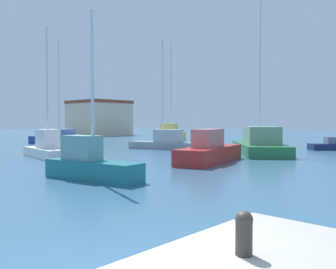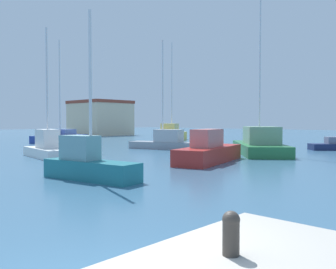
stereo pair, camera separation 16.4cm
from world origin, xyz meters
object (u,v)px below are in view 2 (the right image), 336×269
at_px(mooring_bollard, 231,231).
at_px(sailboat_green_outer_mooring, 260,144).
at_px(motorboat_red_distant_north, 209,151).
at_px(sailboat_grey_center_channel, 165,141).
at_px(sailboat_white_inner_mooring, 48,148).
at_px(sailboat_yellow_far_left, 171,134).
at_px(sailboat_blue_behind_lamppost, 61,137).
at_px(sailboat_teal_distant_east, 88,163).

height_order(mooring_bollard, sailboat_green_outer_mooring, sailboat_green_outer_mooring).
relative_size(sailboat_green_outer_mooring, motorboat_red_distant_north, 1.86).
relative_size(mooring_bollard, sailboat_grey_center_channel, 0.05).
bearing_deg(sailboat_green_outer_mooring, mooring_bollard, -151.58).
xyz_separation_m(sailboat_white_inner_mooring, sailboat_yellow_far_left, (20.05, 7.82, 0.13)).
relative_size(sailboat_white_inner_mooring, motorboat_red_distant_north, 1.28).
bearing_deg(mooring_bollard, sailboat_grey_center_channel, 45.52).
distance_m(sailboat_green_outer_mooring, sailboat_blue_behind_lamppost, 23.34).
height_order(sailboat_white_inner_mooring, sailboat_blue_behind_lamppost, sailboat_blue_behind_lamppost).
relative_size(mooring_bollard, sailboat_green_outer_mooring, 0.04).
xyz_separation_m(mooring_bollard, sailboat_yellow_far_left, (28.24, 27.13, -0.37)).
xyz_separation_m(sailboat_green_outer_mooring, motorboat_red_distant_north, (-6.67, -0.54, -0.08)).
xyz_separation_m(mooring_bollard, motorboat_red_distant_north, (13.09, 10.15, -0.49)).
relative_size(sailboat_teal_distant_east, motorboat_red_distant_north, 1.03).
xyz_separation_m(sailboat_green_outer_mooring, sailboat_teal_distant_east, (-14.82, -0.71, -0.06)).
distance_m(mooring_bollard, sailboat_white_inner_mooring, 20.98).
xyz_separation_m(sailboat_teal_distant_east, sailboat_blue_behind_lamppost, (12.68, 23.96, -0.11)).
bearing_deg(sailboat_white_inner_mooring, motorboat_red_distant_north, -61.88).
distance_m(sailboat_grey_center_channel, motorboat_red_distant_north, 10.09).
relative_size(sailboat_teal_distant_east, sailboat_blue_behind_lamppost, 0.59).
bearing_deg(sailboat_white_inner_mooring, sailboat_yellow_far_left, 21.31).
height_order(sailboat_green_outer_mooring, sailboat_blue_behind_lamppost, sailboat_green_outer_mooring).
distance_m(sailboat_white_inner_mooring, sailboat_yellow_far_left, 21.52).
bearing_deg(sailboat_teal_distant_east, sailboat_blue_behind_lamppost, 62.11).
height_order(mooring_bollard, sailboat_grey_center_channel, sailboat_grey_center_channel).
bearing_deg(mooring_bollard, sailboat_blue_behind_lamppost, 62.58).
distance_m(sailboat_white_inner_mooring, sailboat_green_outer_mooring, 14.42).
bearing_deg(sailboat_white_inner_mooring, sailboat_teal_distant_east, -109.27).
xyz_separation_m(mooring_bollard, sailboat_grey_center_channel, (18.39, 18.73, -0.47)).
distance_m(mooring_bollard, sailboat_blue_behind_lamppost, 38.24).
bearing_deg(sailboat_blue_behind_lamppost, motorboat_red_distant_north, -100.76).
bearing_deg(sailboat_blue_behind_lamppost, sailboat_white_inner_mooring, -122.78).
bearing_deg(sailboat_blue_behind_lamppost, sailboat_yellow_far_left, -32.61).
xyz_separation_m(sailboat_white_inner_mooring, sailboat_teal_distant_east, (-3.26, -9.33, 0.02)).
distance_m(sailboat_green_outer_mooring, sailboat_teal_distant_east, 14.84).
bearing_deg(sailboat_yellow_far_left, sailboat_teal_distant_east, -143.66).
distance_m(sailboat_white_inner_mooring, sailboat_blue_behind_lamppost, 17.39).
distance_m(mooring_bollard, sailboat_teal_distant_east, 11.14).
distance_m(sailboat_blue_behind_lamppost, motorboat_red_distant_north, 24.21).
relative_size(mooring_bollard, sailboat_yellow_far_left, 0.04).
xyz_separation_m(sailboat_white_inner_mooring, sailboat_green_outer_mooring, (11.56, -8.62, 0.09)).
distance_m(sailboat_blue_behind_lamppost, sailboat_grey_center_channel, 15.22).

